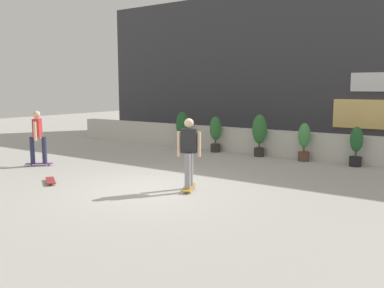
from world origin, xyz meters
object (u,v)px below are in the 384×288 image
potted_plant_1 (215,132)px  potted_plant_2 (259,132)px  potted_plant_3 (304,140)px  skateboard_near_camera (50,180)px  potted_plant_4 (356,145)px  skater_by_wall_left (38,136)px  potted_plant_0 (182,127)px  skater_by_wall_right (189,151)px

potted_plant_1 → potted_plant_2: potted_plant_2 is taller
potted_plant_3 → skateboard_near_camera: potted_plant_3 is taller
potted_plant_2 → skateboard_near_camera: potted_plant_2 is taller
potted_plant_4 → skater_by_wall_left: size_ratio=0.72×
potted_plant_3 → potted_plant_4: bearing=0.0°
potted_plant_1 → potted_plant_2: size_ratio=0.90×
potted_plant_3 → skateboard_near_camera: size_ratio=1.61×
potted_plant_1 → potted_plant_4: (5.00, -0.00, -0.09)m
potted_plant_4 → skateboard_near_camera: (-5.88, -6.64, -0.59)m
potted_plant_0 → skateboard_near_camera: 6.72m
potted_plant_4 → skater_by_wall_left: 9.74m
skater_by_wall_right → skater_by_wall_left: same height
potted_plant_3 → skater_by_wall_left: 8.44m
potted_plant_2 → skater_by_wall_right: 5.31m
potted_plant_0 → potted_plant_2: 3.30m
skateboard_near_camera → potted_plant_4: bearing=48.5°
potted_plant_4 → skateboard_near_camera: bearing=-131.5°
potted_plant_1 → potted_plant_4: bearing=-0.0°
potted_plant_2 → potted_plant_3: size_ratio=1.17×
potted_plant_0 → skateboard_near_camera: bearing=-84.5°
potted_plant_4 → skater_by_wall_right: (-2.55, -5.27, 0.28)m
potted_plant_1 → potted_plant_2: (1.78, -0.00, 0.11)m
skater_by_wall_right → skateboard_near_camera: size_ratio=2.17×
potted_plant_4 → skater_by_wall_left: (-8.10, -5.40, 0.28)m
potted_plant_0 → potted_plant_2: size_ratio=0.99×
skater_by_wall_right → potted_plant_1: bearing=114.9°
potted_plant_2 → potted_plant_4: potted_plant_2 is taller
potted_plant_0 → potted_plant_1: size_ratio=1.10×
skateboard_near_camera → skater_by_wall_left: bearing=150.8°
potted_plant_2 → skater_by_wall_left: skater_by_wall_left is taller
potted_plant_0 → potted_plant_3: potted_plant_0 is taller
potted_plant_1 → potted_plant_4: potted_plant_1 is taller
potted_plant_2 → potted_plant_3: (1.59, 0.00, -0.17)m
potted_plant_3 → potted_plant_0: bearing=180.0°
potted_plant_0 → skater_by_wall_left: skater_by_wall_left is taller
potted_plant_2 → skater_by_wall_right: bearing=-82.8°
potted_plant_0 → potted_plant_4: size_ratio=1.19×
skateboard_near_camera → potted_plant_3: bearing=57.3°
potted_plant_1 → skater_by_wall_left: skater_by_wall_left is taller
potted_plant_3 → potted_plant_1: bearing=180.0°
potted_plant_1 → skater_by_wall_right: (2.45, -5.27, 0.19)m
skater_by_wall_right → skateboard_near_camera: skater_by_wall_right is taller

